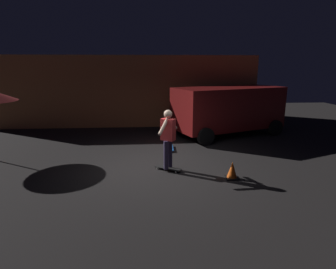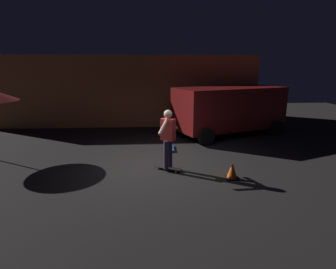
% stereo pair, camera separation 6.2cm
% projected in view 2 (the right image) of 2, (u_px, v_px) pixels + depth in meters
% --- Properties ---
extents(ground_plane, '(28.00, 28.00, 0.00)m').
position_uv_depth(ground_plane, '(158.00, 168.00, 8.23)').
color(ground_plane, black).
extents(low_building, '(12.97, 4.12, 3.38)m').
position_uv_depth(low_building, '(126.00, 89.00, 15.27)').
color(low_building, '#C67A47').
rests_on(low_building, ground_plane).
extents(parked_van, '(4.98, 3.56, 2.03)m').
position_uv_depth(parked_van, '(229.00, 108.00, 11.94)').
color(parked_van, maroon).
rests_on(parked_van, ground_plane).
extents(skateboard_ridden, '(0.76, 0.60, 0.07)m').
position_uv_depth(skateboard_ridden, '(168.00, 168.00, 8.07)').
color(skateboard_ridden, black).
rests_on(skateboard_ridden, ground_plane).
extents(skateboard_spare, '(0.24, 0.79, 0.07)m').
position_uv_depth(skateboard_spare, '(171.00, 148.00, 10.06)').
color(skateboard_spare, '#1959B2').
rests_on(skateboard_spare, ground_plane).
extents(skater, '(0.62, 0.87, 1.67)m').
position_uv_depth(skater, '(168.00, 135.00, 7.84)').
color(skater, '#382D4C').
rests_on(skater, skateboard_ridden).
extents(traffic_cone, '(0.34, 0.34, 0.46)m').
position_uv_depth(traffic_cone, '(232.00, 171.00, 7.44)').
color(traffic_cone, black).
rests_on(traffic_cone, ground_plane).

